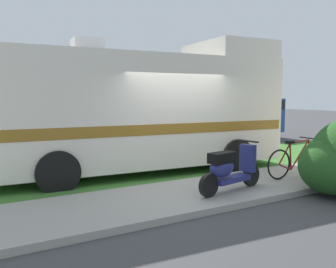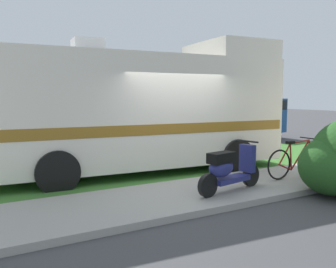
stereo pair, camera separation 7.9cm
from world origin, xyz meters
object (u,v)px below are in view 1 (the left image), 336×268
scooter (229,169)px  pickup_truck_near (242,118)px  bicycle (295,161)px  motorhome_rv (138,109)px

scooter → pickup_truck_near: bearing=46.7°
scooter → bicycle: (2.12, 0.21, -0.07)m
motorhome_rv → bicycle: 3.99m
motorhome_rv → scooter: 3.18m
bicycle → pickup_truck_near: bearing=56.3°
motorhome_rv → scooter: size_ratio=4.52×
pickup_truck_near → scooter: bearing=-133.3°
pickup_truck_near → motorhome_rv: bearing=-149.8°
motorhome_rv → pickup_truck_near: (7.37, 4.30, -0.65)m
scooter → pickup_truck_near: (6.81, 7.23, 0.41)m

